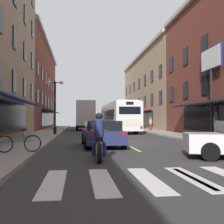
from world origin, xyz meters
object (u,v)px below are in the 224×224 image
at_px(motorcycle_rider, 99,140).
at_px(transit_bus, 118,117).
at_px(billboard_sign, 211,68).
at_px(bicycle_near, 19,143).
at_px(sedan_mid, 102,133).
at_px(street_lamp_twin, 55,104).
at_px(pedestrian_near, 150,123).
at_px(pedestrian_mid, 216,125).
at_px(box_truck, 85,116).

bearing_deg(motorcycle_rider, transit_bus, 79.34).
xyz_separation_m(billboard_sign, bicycle_near, (-12.11, -7.55, -4.72)).
relative_size(sedan_mid, motorcycle_rider, 2.14).
xyz_separation_m(bicycle_near, street_lamp_twin, (0.31, 13.07, 2.28)).
relative_size(pedestrian_near, street_lamp_twin, 0.33).
height_order(transit_bus, pedestrian_mid, transit_bus).
bearing_deg(pedestrian_mid, bicycle_near, -63.73).
height_order(sedan_mid, pedestrian_mid, pedestrian_mid).
bearing_deg(box_truck, bicycle_near, -97.42).
bearing_deg(transit_bus, bicycle_near, -109.87).
bearing_deg(bicycle_near, transit_bus, 70.13).
relative_size(bicycle_near, street_lamp_twin, 0.36).
xyz_separation_m(transit_bus, bicycle_near, (-6.94, -19.20, -1.23)).
height_order(sedan_mid, pedestrian_near, pedestrian_near).
bearing_deg(sedan_mid, pedestrian_near, 66.39).
xyz_separation_m(sedan_mid, street_lamp_twin, (-3.26, 9.87, 2.09)).
bearing_deg(sedan_mid, motorcycle_rider, -96.49).
bearing_deg(pedestrian_near, pedestrian_mid, 60.68).
relative_size(box_truck, sedan_mid, 1.80).
distance_m(billboard_sign, box_truck, 20.22).
bearing_deg(box_truck, sedan_mid, -89.34).
distance_m(billboard_sign, pedestrian_mid, 4.27).
bearing_deg(bicycle_near, motorcycle_rider, -26.43).
distance_m(bicycle_near, street_lamp_twin, 13.27).
bearing_deg(pedestrian_near, billboard_sign, 61.83).
bearing_deg(billboard_sign, sedan_mid, -152.96).
bearing_deg(pedestrian_mid, transit_bus, -161.13).
relative_size(transit_bus, street_lamp_twin, 2.54).
relative_size(box_truck, bicycle_near, 4.72).
bearing_deg(box_truck, motorcycle_rider, -90.59).
bearing_deg(bicycle_near, street_lamp_twin, 88.62).
height_order(box_truck, sedan_mid, box_truck).
bearing_deg(sedan_mid, box_truck, 90.66).
distance_m(box_truck, pedestrian_mid, 20.78).
distance_m(sedan_mid, street_lamp_twin, 10.60).
relative_size(motorcycle_rider, street_lamp_twin, 0.44).
distance_m(transit_bus, pedestrian_near, 4.32).
bearing_deg(billboard_sign, street_lamp_twin, 154.95).
xyz_separation_m(transit_bus, street_lamp_twin, (-6.62, -6.13, 1.05)).
relative_size(box_truck, street_lamp_twin, 1.69).
distance_m(sedan_mid, pedestrian_mid, 9.00).
height_order(sedan_mid, bicycle_near, sedan_mid).
bearing_deg(pedestrian_mid, street_lamp_twin, -121.87).
relative_size(motorcycle_rider, pedestrian_near, 1.30).
bearing_deg(pedestrian_mid, pedestrian_near, -179.04).
bearing_deg(box_truck, billboard_sign, -63.87).
bearing_deg(motorcycle_rider, street_lamp_twin, 100.59).
xyz_separation_m(box_truck, street_lamp_twin, (-3.00, -12.40, 0.79)).
distance_m(bicycle_near, pedestrian_mid, 13.61).
bearing_deg(motorcycle_rider, pedestrian_near, 69.83).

